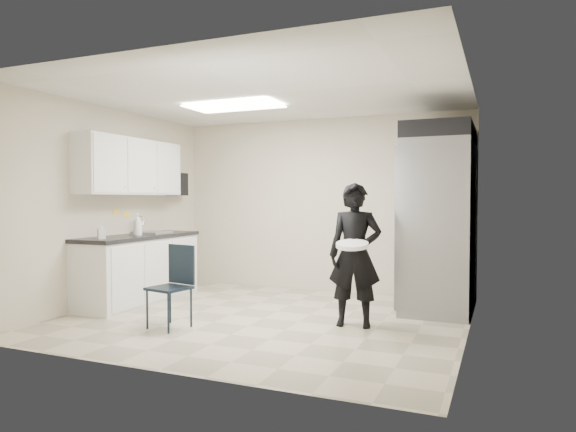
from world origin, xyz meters
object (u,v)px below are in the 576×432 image
at_px(lower_counter, 139,270).
at_px(folding_chair, 169,288).
at_px(commercial_fridge, 439,226).
at_px(man_tuxedo, 355,255).

distance_m(lower_counter, folding_chair, 1.57).
distance_m(commercial_fridge, man_tuxedo, 1.45).
height_order(commercial_fridge, folding_chair, commercial_fridge).
bearing_deg(commercial_fridge, folding_chair, -141.12).
relative_size(lower_counter, folding_chair, 2.20).
relative_size(lower_counter, commercial_fridge, 0.90).
bearing_deg(folding_chair, man_tuxedo, 36.70).
distance_m(lower_counter, commercial_fridge, 3.98).
distance_m(folding_chair, man_tuxedo, 2.05).
bearing_deg(lower_counter, commercial_fridge, 15.88).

